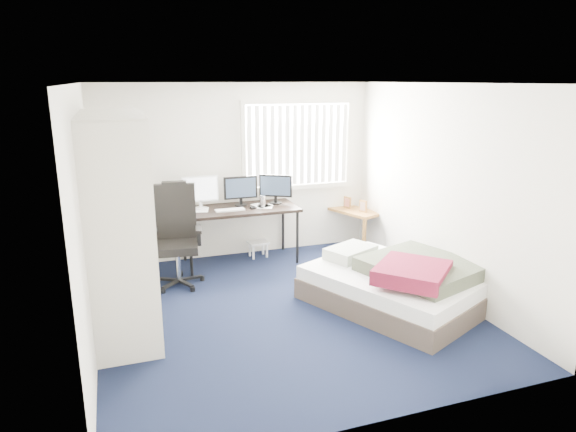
# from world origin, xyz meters

# --- Properties ---
(ground) EXTENTS (4.20, 4.20, 0.00)m
(ground) POSITION_xyz_m (0.00, 0.00, 0.00)
(ground) COLOR black
(ground) RESTS_ON ground
(room_shell) EXTENTS (4.20, 4.20, 4.20)m
(room_shell) POSITION_xyz_m (0.00, 0.00, 1.51)
(room_shell) COLOR silver
(room_shell) RESTS_ON ground
(window_assembly) EXTENTS (1.72, 0.09, 1.32)m
(window_assembly) POSITION_xyz_m (0.90, 2.04, 1.60)
(window_assembly) COLOR white
(window_assembly) RESTS_ON ground
(closet) EXTENTS (0.64, 1.84, 2.22)m
(closet) POSITION_xyz_m (-1.67, 0.27, 1.35)
(closet) COLOR beige
(closet) RESTS_ON ground
(desk) EXTENTS (1.62, 0.76, 1.26)m
(desk) POSITION_xyz_m (-0.08, 1.75, 0.82)
(desk) COLOR black
(desk) RESTS_ON ground
(office_chair) EXTENTS (0.69, 0.69, 1.30)m
(office_chair) POSITION_xyz_m (-1.02, 1.24, 0.50)
(office_chair) COLOR black
(office_chair) RESTS_ON ground
(footstool) EXTENTS (0.30, 0.25, 0.23)m
(footstool) POSITION_xyz_m (0.21, 1.85, 0.18)
(footstool) COLOR white
(footstool) RESTS_ON ground
(nightstand) EXTENTS (0.71, 0.96, 0.77)m
(nightstand) POSITION_xyz_m (1.75, 1.85, 0.53)
(nightstand) COLOR brown
(nightstand) RESTS_ON ground
(bed) EXTENTS (2.06, 2.29, 0.62)m
(bed) POSITION_xyz_m (1.28, -0.29, 0.27)
(bed) COLOR #453931
(bed) RESTS_ON ground
(pine_box) EXTENTS (0.40, 0.33, 0.27)m
(pine_box) POSITION_xyz_m (-1.65, 0.22, 0.13)
(pine_box) COLOR tan
(pine_box) RESTS_ON ground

